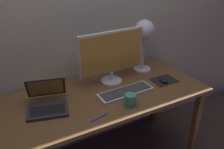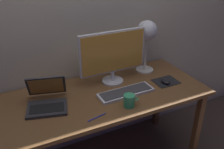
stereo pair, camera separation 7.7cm
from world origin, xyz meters
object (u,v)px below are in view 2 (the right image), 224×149
desk_lamp (147,34)px  coffee_mug (129,101)px  mouse (165,81)px  laptop (47,97)px  monitor (113,54)px  pen (97,117)px  keyboard_main (126,92)px

desk_lamp → coffee_mug: 0.67m
mouse → laptop: bearing=172.9°
laptop → mouse: (0.94, -0.12, -0.04)m
monitor → laptop: 0.60m
desk_lamp → monitor: bearing=-169.7°
laptop → desk_lamp: (0.92, 0.16, 0.29)m
pen → laptop: bearing=130.4°
keyboard_main → coffee_mug: 0.17m
mouse → coffee_mug: 0.46m
coffee_mug → desk_lamp: bearing=47.2°
monitor → coffee_mug: (-0.05, -0.37, -0.20)m
laptop → mouse: size_ratio=3.68×
keyboard_main → laptop: bearing=168.3°
mouse → keyboard_main: bearing=-179.8°
monitor → keyboard_main: size_ratio=1.26×
keyboard_main → laptop: laptop is taller
keyboard_main → pen: keyboard_main is taller
keyboard_main → pen: bearing=-150.0°
desk_lamp → pen: desk_lamp is taller
desk_lamp → keyboard_main: bearing=-141.1°
monitor → keyboard_main: monitor is taller
laptop → pen: (0.26, -0.30, -0.05)m
monitor → pen: 0.56m
desk_lamp → coffee_mug: bearing=-132.8°
mouse → coffee_mug: bearing=-159.8°
monitor → laptop: (-0.57, -0.10, -0.19)m
monitor → pen: monitor is taller
keyboard_main → coffee_mug: coffee_mug is taller
desk_lamp → mouse: desk_lamp is taller
laptop → desk_lamp: size_ratio=0.76×
monitor → mouse: 0.49m
monitor → mouse: (0.38, -0.21, -0.23)m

